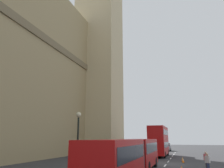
% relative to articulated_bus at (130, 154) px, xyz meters
% --- Properties ---
extents(ground_plane, '(160.00, 160.00, 0.00)m').
position_rel_articulated_bus_xyz_m(ground_plane, '(9.82, -1.99, -1.74)').
color(ground_plane, '#333335').
extents(lane_centre_marking, '(39.00, 0.16, 0.01)m').
position_rel_articulated_bus_xyz_m(lane_centre_marking, '(12.81, -1.99, -1.74)').
color(lane_centre_marking, silver).
rests_on(lane_centre_marking, ground_plane).
extents(articulated_bus, '(15.93, 2.54, 2.90)m').
position_rel_articulated_bus_xyz_m(articulated_bus, '(0.00, 0.00, 0.00)').
color(articulated_bus, '#B20F0F').
rests_on(articulated_bus, ground_plane).
extents(double_decker_bus, '(9.24, 2.54, 4.90)m').
position_rel_articulated_bus_xyz_m(double_decker_bus, '(20.59, 0.00, 0.96)').
color(double_decker_bus, '#B20F0F').
rests_on(double_decker_bus, ground_plane).
extents(sedan_lead, '(4.40, 1.86, 1.85)m').
position_rel_articulated_bus_xyz_m(sedan_lead, '(37.38, 0.22, -0.83)').
color(sedan_lead, gray).
rests_on(sedan_lead, ground_plane).
extents(traffic_cone_middle, '(0.36, 0.36, 0.58)m').
position_rel_articulated_bus_xyz_m(traffic_cone_middle, '(11.82, -3.90, -1.46)').
color(traffic_cone_middle, black).
rests_on(traffic_cone_middle, ground_plane).
extents(traffic_cone_east, '(0.36, 0.36, 0.58)m').
position_rel_articulated_bus_xyz_m(traffic_cone_east, '(13.67, -3.80, -1.46)').
color(traffic_cone_east, black).
rests_on(traffic_cone_east, ground_plane).
extents(street_lamp, '(0.44, 0.44, 5.27)m').
position_rel_articulated_bus_xyz_m(street_lamp, '(-0.63, 4.51, 1.31)').
color(street_lamp, black).
rests_on(street_lamp, ground_plane).
extents(pedestrian_near_cones, '(0.42, 0.47, 1.69)m').
position_rel_articulated_bus_xyz_m(pedestrian_near_cones, '(3.78, -6.13, -0.83)').
color(pedestrian_near_cones, '#262D4C').
rests_on(pedestrian_near_cones, ground_plane).
extents(pedestrian_by_kerb, '(0.36, 0.43, 1.69)m').
position_rel_articulated_bus_xyz_m(pedestrian_by_kerb, '(6.24, -6.20, -0.83)').
color(pedestrian_by_kerb, '#333333').
rests_on(pedestrian_by_kerb, ground_plane).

